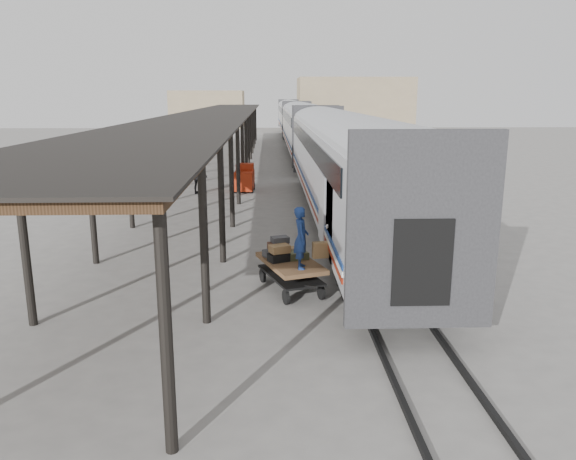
# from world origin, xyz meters

# --- Properties ---
(ground) EXTENTS (160.00, 160.00, 0.00)m
(ground) POSITION_xyz_m (0.00, 0.00, 0.00)
(ground) COLOR slate
(ground) RESTS_ON ground
(train) EXTENTS (3.45, 76.01, 4.01)m
(train) POSITION_xyz_m (3.19, 33.79, 2.69)
(train) COLOR silver
(train) RESTS_ON ground
(canopy) EXTENTS (4.90, 64.30, 4.15)m
(canopy) POSITION_xyz_m (-3.40, 24.00, 4.00)
(canopy) COLOR #422B19
(canopy) RESTS_ON ground
(rails) EXTENTS (1.54, 150.00, 0.12)m
(rails) POSITION_xyz_m (3.20, 34.00, 0.06)
(rails) COLOR black
(rails) RESTS_ON ground
(building_far) EXTENTS (18.00, 10.00, 8.00)m
(building_far) POSITION_xyz_m (14.00, 78.00, 4.00)
(building_far) COLOR tan
(building_far) RESTS_ON ground
(building_left) EXTENTS (12.00, 8.00, 6.00)m
(building_left) POSITION_xyz_m (-10.00, 82.00, 3.00)
(building_left) COLOR tan
(building_left) RESTS_ON ground
(baggage_cart) EXTENTS (1.97, 2.68, 0.86)m
(baggage_cart) POSITION_xyz_m (0.74, 0.18, 0.65)
(baggage_cart) COLOR brown
(baggage_cart) RESTS_ON ground
(suitcase_stack) EXTENTS (1.32, 1.29, 0.59)m
(suitcase_stack) POSITION_xyz_m (0.54, 0.46, 1.07)
(suitcase_stack) COLOR #39393B
(suitcase_stack) RESTS_ON baggage_cart
(luggage_tug) EXTENTS (1.14, 1.78, 1.52)m
(luggage_tug) POSITION_xyz_m (-1.21, 16.82, 0.70)
(luggage_tug) COLOR maroon
(luggage_tug) RESTS_ON ground
(porter) EXTENTS (0.40, 0.60, 1.64)m
(porter) POSITION_xyz_m (0.99, -0.47, 1.68)
(porter) COLOR navy
(porter) RESTS_ON baggage_cart
(pedestrian) EXTENTS (1.21, 0.86, 1.91)m
(pedestrian) POSITION_xyz_m (-3.71, 16.01, 0.96)
(pedestrian) COLOR black
(pedestrian) RESTS_ON ground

